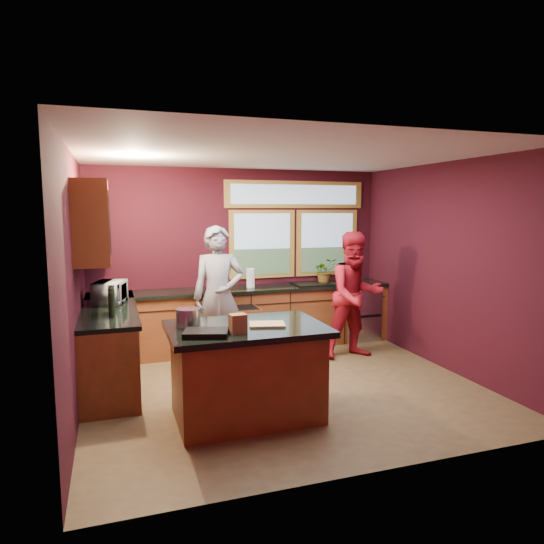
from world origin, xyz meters
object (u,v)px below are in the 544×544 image
person_grey (219,296)px  cutting_board (267,324)px  island (247,371)px  stock_pot (188,318)px  person_red (356,295)px

person_grey → cutting_board: 1.77m
island → stock_pot: bearing=164.7°
person_red → island: bearing=-145.3°
cutting_board → stock_pot: stock_pot is taller
island → cutting_board: (0.20, -0.05, 0.48)m
island → person_red: person_red is taller
island → cutting_board: bearing=-14.0°
island → person_grey: person_grey is taller
island → person_red: size_ratio=0.87×
person_red → stock_pot: (-2.54, -1.31, 0.14)m
island → cutting_board: 0.52m
person_red → cutting_board: 2.35m
island → person_grey: (0.09, 1.71, 0.46)m
person_grey → stock_pot: person_grey is taller
stock_pot → person_grey: bearing=67.9°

